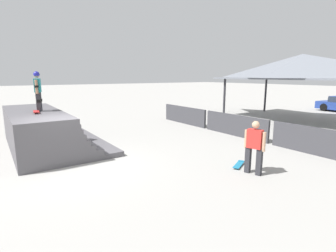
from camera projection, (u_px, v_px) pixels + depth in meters
name	position (u px, v px, depth m)	size (l,w,h in m)	color
ground_plane	(73.00, 165.00, 8.77)	(160.00, 160.00, 0.00)	#A3A09B
quarter_pipe_ramp	(43.00, 131.00, 10.79)	(5.96, 3.46, 1.56)	#565459
skater_on_deck	(38.00, 89.00, 10.27)	(0.67, 0.33, 1.56)	#2D2D33
skateboard_on_deck	(36.00, 112.00, 9.89)	(0.83, 0.28, 0.09)	silver
bystander_walking	(255.00, 145.00, 7.86)	(0.66, 0.32, 1.64)	#2D2D33
skateboard_on_ground	(239.00, 164.00, 8.70)	(0.54, 0.81, 0.09)	red
barrier_fence	(235.00, 125.00, 13.03)	(12.08, 0.12, 1.05)	#3D3D42
pavilion_shelter	(302.00, 67.00, 16.57)	(9.87, 5.69, 4.29)	#2D2D33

